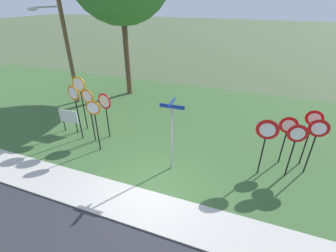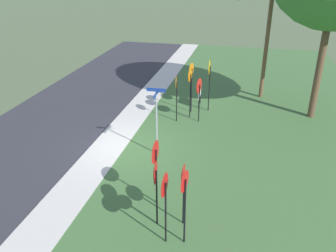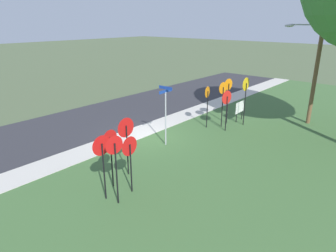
% 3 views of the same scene
% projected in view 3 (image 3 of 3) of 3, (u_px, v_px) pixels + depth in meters
% --- Properties ---
extents(ground_plane, '(160.00, 160.00, 0.00)m').
position_uv_depth(ground_plane, '(147.00, 137.00, 16.70)').
color(ground_plane, '#4C5B3D').
extents(road_asphalt, '(44.00, 6.40, 0.01)m').
position_uv_depth(road_asphalt, '(94.00, 119.00, 19.64)').
color(road_asphalt, '#2D2D33').
rests_on(road_asphalt, ground_plane).
extents(sidewalk_strip, '(44.00, 1.60, 0.06)m').
position_uv_depth(sidewalk_strip, '(137.00, 133.00, 17.18)').
color(sidewalk_strip, '#BCB7AD').
rests_on(sidewalk_strip, ground_plane).
extents(grass_median, '(44.00, 12.00, 0.04)m').
position_uv_depth(grass_median, '(246.00, 170.00, 13.01)').
color(grass_median, '#3D6033').
rests_on(grass_median, ground_plane).
extents(stop_sign_near_left, '(0.64, 0.15, 2.48)m').
position_uv_depth(stop_sign_near_left, '(207.00, 98.00, 17.52)').
color(stop_sign_near_left, black).
rests_on(stop_sign_near_left, grass_median).
extents(stop_sign_near_right, '(0.77, 0.16, 2.37)m').
position_uv_depth(stop_sign_near_right, '(227.00, 102.00, 17.00)').
color(stop_sign_near_right, black).
rests_on(stop_sign_near_right, grass_median).
extents(stop_sign_far_left, '(0.79, 0.09, 2.92)m').
position_uv_depth(stop_sign_far_left, '(246.00, 90.00, 17.83)').
color(stop_sign_far_left, black).
rests_on(stop_sign_far_left, grass_median).
extents(stop_sign_far_center, '(0.69, 0.14, 2.80)m').
position_uv_depth(stop_sign_far_center, '(228.00, 91.00, 18.13)').
color(stop_sign_far_center, black).
rests_on(stop_sign_far_center, grass_median).
extents(stop_sign_far_right, '(0.68, 0.12, 2.70)m').
position_uv_depth(stop_sign_far_right, '(223.00, 95.00, 17.61)').
color(stop_sign_far_right, black).
rests_on(stop_sign_far_right, grass_median).
extents(yield_sign_near_left, '(0.73, 0.12, 2.32)m').
position_uv_depth(yield_sign_near_left, '(110.00, 145.00, 11.12)').
color(yield_sign_near_left, black).
rests_on(yield_sign_near_left, grass_median).
extents(yield_sign_near_right, '(0.81, 0.11, 2.46)m').
position_uv_depth(yield_sign_near_right, '(126.00, 133.00, 12.01)').
color(yield_sign_near_right, black).
rests_on(yield_sign_near_right, grass_median).
extents(yield_sign_far_left, '(0.73, 0.11, 2.43)m').
position_uv_depth(yield_sign_far_left, '(102.00, 152.00, 10.29)').
color(yield_sign_far_left, black).
rests_on(yield_sign_far_left, grass_median).
extents(yield_sign_far_right, '(0.73, 0.10, 2.20)m').
position_uv_depth(yield_sign_far_right, '(130.00, 151.00, 10.80)').
color(yield_sign_far_right, black).
rests_on(yield_sign_far_right, grass_median).
extents(yield_sign_center, '(0.65, 0.14, 2.53)m').
position_uv_depth(yield_sign_center, '(115.00, 154.00, 10.00)').
color(yield_sign_center, black).
rests_on(yield_sign_center, grass_median).
extents(street_name_post, '(0.96, 0.82, 3.06)m').
position_uv_depth(street_name_post, '(166.00, 111.00, 14.98)').
color(street_name_post, '#9EA0A8').
rests_on(street_name_post, grass_median).
extents(utility_pole, '(2.10, 2.32, 8.11)m').
position_uv_depth(utility_pole, '(316.00, 51.00, 17.49)').
color(utility_pole, brown).
rests_on(utility_pole, grass_median).
extents(notice_board, '(1.10, 0.08, 1.25)m').
position_uv_depth(notice_board, '(240.00, 108.00, 19.01)').
color(notice_board, black).
rests_on(notice_board, grass_median).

